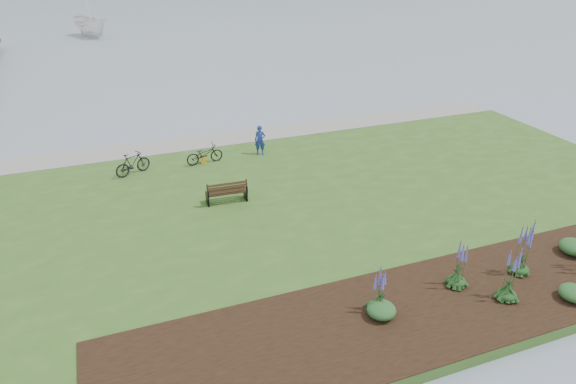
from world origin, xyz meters
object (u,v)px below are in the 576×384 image
at_px(sailboat, 93,37).
at_px(park_bench, 227,191).
at_px(bicycle_a, 205,154).
at_px(person, 260,138).

bearing_deg(sailboat, park_bench, -111.74).
height_order(park_bench, sailboat, sailboat).
bearing_deg(bicycle_a, park_bench, 172.39).
distance_m(park_bench, bicycle_a, 4.60).
bearing_deg(sailboat, bicycle_a, -111.19).
relative_size(park_bench, bicycle_a, 0.93).
distance_m(park_bench, sailboat, 48.74).
xyz_separation_m(park_bench, bicycle_a, (0.06, 4.60, -0.04)).
distance_m(person, sailboat, 44.36).
height_order(park_bench, person, person).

